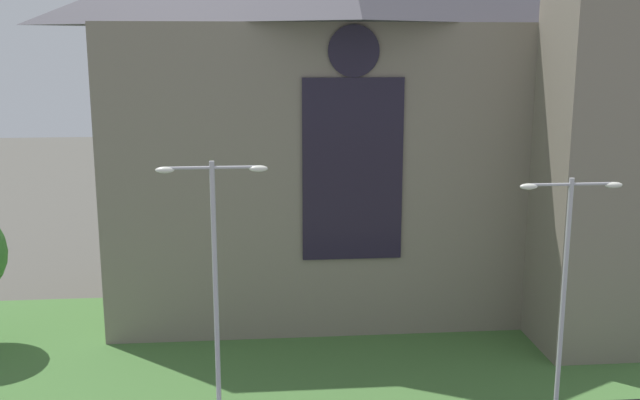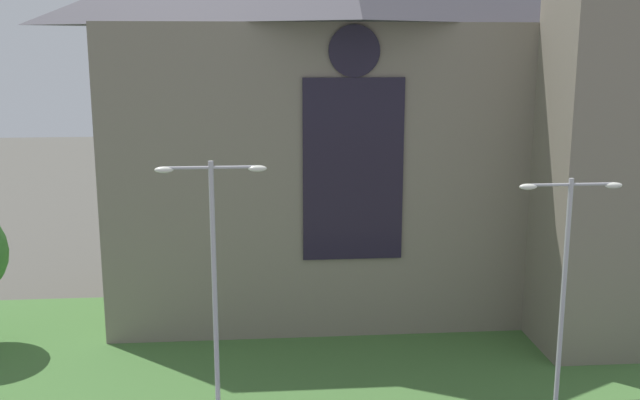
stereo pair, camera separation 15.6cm
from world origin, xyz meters
TOP-DOWN VIEW (x-y plane):
  - ground at (0.00, 10.00)m, footprint 160.00×160.00m
  - grass_verge at (0.00, 8.00)m, footprint 120.00×20.00m
  - church_building at (3.70, 17.06)m, footprint 23.20×16.20m
  - streetlamp_near at (-2.61, 2.40)m, footprint 3.37×0.26m
  - streetlamp_far at (8.68, 2.40)m, footprint 3.37×0.26m

SIDE VIEW (x-z plane):
  - ground at x=0.00m, z-range 0.00..0.00m
  - grass_verge at x=0.00m, z-range 0.00..0.01m
  - streetlamp_far at x=8.68m, z-range 1.15..10.05m
  - streetlamp_near at x=-2.61m, z-range 1.18..10.78m
  - church_building at x=3.70m, z-range -2.73..23.27m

